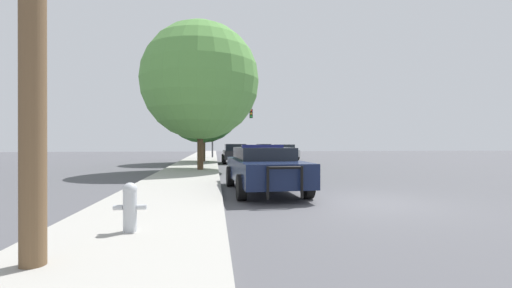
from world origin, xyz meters
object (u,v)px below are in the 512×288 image
(traffic_light, at_px, (229,122))
(car_background_oncoming, at_px, (284,152))
(tree_sidewalk_mid, at_px, (202,103))
(car_background_distant, at_px, (264,149))
(police_car, at_px, (264,167))
(fire_hydrant, at_px, (130,205))
(car_background_midblock, at_px, (235,153))
(tree_sidewalk_near, at_px, (200,81))

(traffic_light, height_order, car_background_oncoming, traffic_light)
(car_background_oncoming, height_order, tree_sidewalk_mid, tree_sidewalk_mid)
(car_background_distant, distance_m, tree_sidewalk_mid, 18.18)
(police_car, distance_m, car_background_oncoming, 21.25)
(fire_hydrant, height_order, tree_sidewalk_mid, tree_sidewalk_mid)
(traffic_light, height_order, car_background_midblock, traffic_light)
(tree_sidewalk_near, height_order, tree_sidewalk_mid, tree_sidewalk_near)
(tree_sidewalk_mid, bearing_deg, fire_hydrant, -91.12)
(car_background_midblock, relative_size, tree_sidewalk_mid, 0.53)
(traffic_light, height_order, tree_sidewalk_near, tree_sidewalk_near)
(police_car, height_order, car_background_oncoming, police_car)
(car_background_distant, relative_size, tree_sidewalk_near, 0.53)
(car_background_midblock, xyz_separation_m, tree_sidewalk_near, (-2.30, -7.72, 4.11))
(police_car, relative_size, traffic_light, 1.04)
(traffic_light, xyz_separation_m, tree_sidewalk_mid, (-2.36, -7.67, 0.97))
(tree_sidewalk_near, distance_m, tree_sidewalk_mid, 8.08)
(fire_hydrant, relative_size, car_background_oncoming, 0.18)
(traffic_light, distance_m, tree_sidewalk_mid, 8.08)
(police_car, xyz_separation_m, car_background_midblock, (-0.02, 15.43, 0.00))
(police_car, distance_m, car_background_midblock, 15.43)
(fire_hydrant, relative_size, tree_sidewalk_near, 0.10)
(police_car, xyz_separation_m, fire_hydrant, (-2.91, -5.13, -0.22))
(police_car, height_order, tree_sidewalk_mid, tree_sidewalk_mid)
(car_background_distant, bearing_deg, traffic_light, -122.81)
(police_car, bearing_deg, tree_sidewalk_near, -76.23)
(police_car, height_order, fire_hydrant, police_car)
(traffic_light, bearing_deg, fire_hydrant, -95.53)
(traffic_light, relative_size, car_background_distant, 1.20)
(car_background_distant, bearing_deg, tree_sidewalk_near, -109.92)
(car_background_oncoming, relative_size, tree_sidewalk_near, 0.55)
(police_car, bearing_deg, car_background_distant, -101.15)
(car_background_midblock, height_order, tree_sidewalk_mid, tree_sidewalk_mid)
(fire_hydrant, relative_size, traffic_light, 0.16)
(fire_hydrant, bearing_deg, tree_sidewalk_mid, 88.88)
(fire_hydrant, xyz_separation_m, tree_sidewalk_mid, (0.41, 20.92, 4.11))
(tree_sidewalk_mid, bearing_deg, traffic_light, 72.93)
(fire_hydrant, height_order, tree_sidewalk_near, tree_sidewalk_near)
(car_background_distant, bearing_deg, car_background_midblock, -109.56)
(tree_sidewalk_near, bearing_deg, fire_hydrant, -92.59)
(car_background_distant, distance_m, tree_sidewalk_near, 25.66)
(police_car, distance_m, tree_sidewalk_mid, 16.45)
(fire_hydrant, xyz_separation_m, car_background_midblock, (2.88, 20.56, 0.23))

